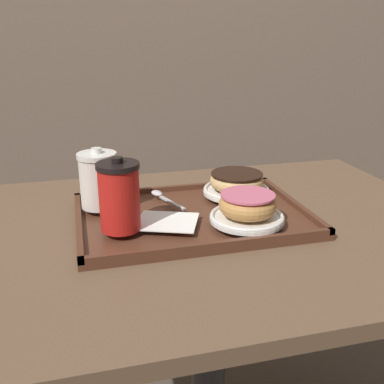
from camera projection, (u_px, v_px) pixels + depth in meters
name	position (u px, v px, depth m)	size (l,w,h in m)	color
wall_behind	(133.00, 8.00, 1.79)	(8.00, 0.05, 2.40)	#7A6656
cafe_table	(210.00, 286.00, 1.00)	(1.08, 0.78, 0.73)	brown
serving_tray	(192.00, 217.00, 0.97)	(0.49, 0.34, 0.02)	#512D1E
napkin_paper	(167.00, 221.00, 0.90)	(0.15, 0.14, 0.00)	white
coffee_cup_front	(119.00, 196.00, 0.85)	(0.08, 0.08, 0.14)	red
coffee_cup_rear	(98.00, 180.00, 0.96)	(0.08, 0.08, 0.13)	white
plate_with_chocolate_donut	(247.00, 217.00, 0.90)	(0.15, 0.15, 0.01)	white
donut_chocolate_glazed	(247.00, 204.00, 0.89)	(0.12, 0.12, 0.04)	tan
plate_with_plain_donut	(236.00, 190.00, 1.06)	(0.16, 0.16, 0.01)	white
donut_plain	(237.00, 180.00, 1.05)	(0.13, 0.13, 0.04)	#DBB270
spoon	(161.00, 196.00, 1.03)	(0.06, 0.13, 0.01)	silver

